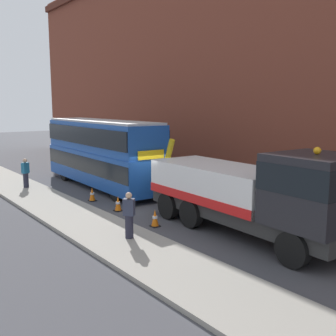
% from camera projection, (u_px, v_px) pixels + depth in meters
% --- Properties ---
extents(ground_plane, '(120.00, 120.00, 0.00)m').
position_uv_depth(ground_plane, '(161.00, 207.00, 19.65)').
color(ground_plane, '#424247').
extents(near_kerb, '(60.00, 2.80, 0.15)m').
position_uv_depth(near_kerb, '(82.00, 221.00, 17.12)').
color(near_kerb, gray).
rests_on(near_kerb, ground_plane).
extents(building_facade, '(60.00, 1.50, 16.00)m').
position_uv_depth(building_facade, '(261.00, 49.00, 22.65)').
color(building_facade, brown).
rests_on(building_facade, ground_plane).
extents(recovery_tow_truck, '(10.18, 2.94, 3.67)m').
position_uv_depth(recovery_tow_truck, '(251.00, 191.00, 15.01)').
color(recovery_tow_truck, '#2D2D2D').
rests_on(recovery_tow_truck, ground_plane).
extents(double_decker_bus, '(11.11, 2.92, 4.06)m').
position_uv_depth(double_decker_bus, '(101.00, 151.00, 24.16)').
color(double_decker_bus, '#19479E').
rests_on(double_decker_bus, ground_plane).
extents(pedestrian_onlooker, '(0.41, 0.47, 1.71)m').
position_uv_depth(pedestrian_onlooker, '(26.00, 173.00, 23.48)').
color(pedestrian_onlooker, '#232333').
rests_on(pedestrian_onlooker, near_kerb).
extents(pedestrian_bystander, '(0.47, 0.46, 1.71)m').
position_uv_depth(pedestrian_bystander, '(129.00, 216.00, 14.54)').
color(pedestrian_bystander, '#232333').
rests_on(pedestrian_bystander, near_kerb).
extents(traffic_cone_near_bus, '(0.36, 0.36, 0.72)m').
position_uv_depth(traffic_cone_near_bus, '(92.00, 195.00, 20.86)').
color(traffic_cone_near_bus, orange).
rests_on(traffic_cone_near_bus, ground_plane).
extents(traffic_cone_midway, '(0.36, 0.36, 0.72)m').
position_uv_depth(traffic_cone_midway, '(118.00, 204.00, 18.90)').
color(traffic_cone_midway, orange).
rests_on(traffic_cone_midway, ground_plane).
extents(traffic_cone_near_truck, '(0.36, 0.36, 0.72)m').
position_uv_depth(traffic_cone_near_truck, '(155.00, 218.00, 16.48)').
color(traffic_cone_near_truck, orange).
rests_on(traffic_cone_near_truck, ground_plane).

